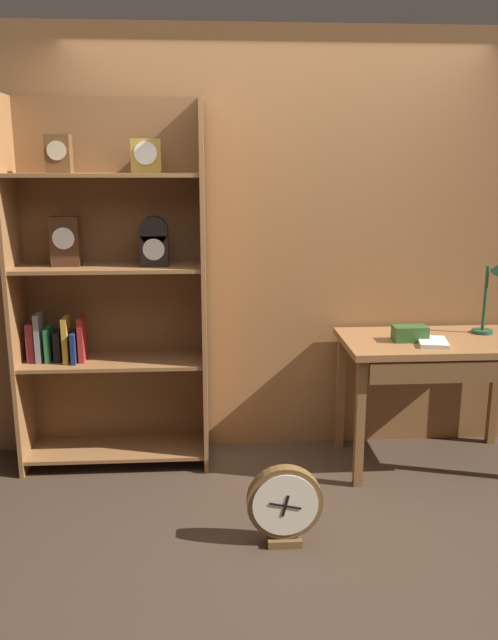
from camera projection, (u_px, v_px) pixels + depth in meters
ground_plane at (303, 554)px, 3.03m from camera, size 10.00×10.00×0.00m
back_wood_panel at (277, 248)px, 3.98m from camera, size 4.80×0.05×2.60m
bookshelf at (108, 289)px, 3.76m from camera, size 1.12×0.37×2.18m
workbench at (437, 357)px, 3.79m from camera, size 1.12×0.63×0.80m
desk_lamp at (495, 286)px, 3.83m from camera, size 0.19×0.19×0.47m
toolbox_small at (410, 334)px, 3.74m from camera, size 0.20×0.11×0.09m
open_repair_manual at (433, 342)px, 3.68m from camera, size 0.20×0.25×0.02m
round_clock_large at (285, 505)px, 3.07m from camera, size 0.37×0.11×0.41m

